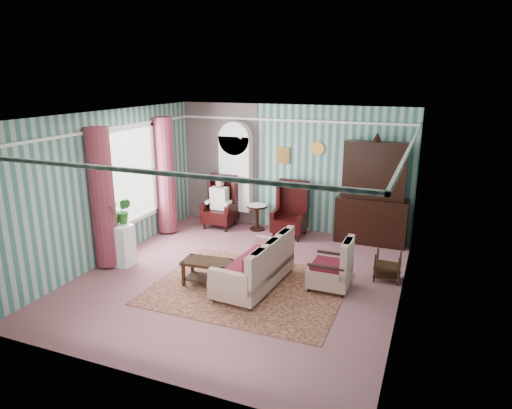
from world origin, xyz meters
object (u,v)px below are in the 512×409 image
at_px(sofa, 254,258).
at_px(bookcase, 236,179).
at_px(wingback_left, 220,202).
at_px(nest_table, 388,266).
at_px(round_side_table, 257,217).
at_px(coffee_table, 207,273).
at_px(wingback_right, 290,210).
at_px(floral_armchair, 330,261).
at_px(dresser_hutch, 373,190).
at_px(seated_woman, 220,203).
at_px(plant_stand, 119,245).

bearing_deg(sofa, bookcase, 33.49).
distance_m(wingback_left, nest_table, 4.37).
height_order(round_side_table, nest_table, round_side_table).
bearing_deg(coffee_table, wingback_right, 79.08).
distance_m(wingback_left, round_side_table, 0.97).
distance_m(wingback_right, nest_table, 2.81).
distance_m(bookcase, sofa, 3.54).
bearing_deg(floral_armchair, wingback_right, 32.67).
bearing_deg(coffee_table, nest_table, 25.30).
xyz_separation_m(bookcase, dresser_hutch, (3.25, -0.12, 0.06)).
distance_m(wingback_right, sofa, 2.67).
height_order(seated_woman, round_side_table, seated_woman).
xyz_separation_m(wingback_left, coffee_table, (1.19, -2.91, -0.40)).
height_order(round_side_table, plant_stand, plant_stand).
distance_m(nest_table, sofa, 2.40).
bearing_deg(round_side_table, coffee_table, -84.63).
bearing_deg(bookcase, wingback_right, -14.57).
relative_size(bookcase, round_side_table, 3.73).
height_order(dresser_hutch, wingback_right, dresser_hutch).
relative_size(plant_stand, sofa, 0.44).
xyz_separation_m(bookcase, wingback_left, (-0.25, -0.39, -0.50)).
height_order(bookcase, round_side_table, bookcase).
bearing_deg(nest_table, seated_woman, 159.15).
height_order(plant_stand, floral_armchair, floral_armchair).
bearing_deg(plant_stand, coffee_table, -4.67).
xyz_separation_m(nest_table, plant_stand, (-4.87, -1.20, 0.13)).
height_order(floral_armchair, coffee_table, floral_armchair).
bearing_deg(floral_armchair, nest_table, -51.49).
height_order(dresser_hutch, sofa, dresser_hutch).
bearing_deg(floral_armchair, coffee_table, 108.43).
distance_m(bookcase, nest_table, 4.37).
bearing_deg(nest_table, wingback_left, 159.15).
height_order(plant_stand, coffee_table, plant_stand).
relative_size(wingback_left, floral_armchair, 1.24).
bearing_deg(wingback_right, wingback_left, 180.00).
xyz_separation_m(dresser_hutch, floral_armchair, (-0.31, -2.52, -0.68)).
relative_size(wingback_left, wingback_right, 1.00).
xyz_separation_m(wingback_right, round_side_table, (-0.85, 0.15, -0.33)).
relative_size(wingback_right, nest_table, 2.31).
xyz_separation_m(wingback_left, wingback_right, (1.75, 0.00, 0.00)).
xyz_separation_m(wingback_left, floral_armchair, (3.19, -2.25, -0.12)).
bearing_deg(seated_woman, coffee_table, -67.81).
distance_m(seated_woman, nest_table, 4.37).
height_order(dresser_hutch, floral_armchair, dresser_hutch).
xyz_separation_m(plant_stand, sofa, (2.76, 0.09, 0.13)).
relative_size(bookcase, wingback_right, 1.79).
bearing_deg(sofa, plant_stand, 96.17).
bearing_deg(bookcase, nest_table, -26.92).
xyz_separation_m(bookcase, plant_stand, (-1.05, -3.14, -0.72)).
distance_m(wingback_left, floral_armchair, 3.90).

